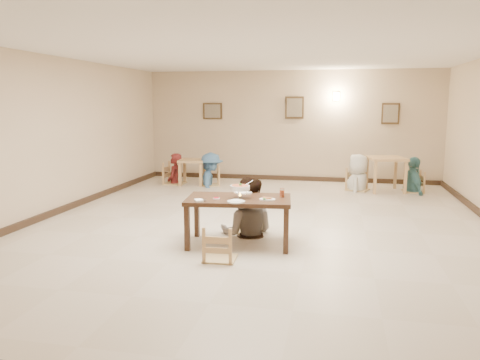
% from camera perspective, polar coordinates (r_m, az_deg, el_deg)
% --- Properties ---
extents(floor, '(10.00, 10.00, 0.00)m').
position_cam_1_polar(floor, '(8.26, 2.50, -5.51)').
color(floor, beige).
rests_on(floor, ground).
extents(ceiling, '(10.00, 10.00, 0.00)m').
position_cam_1_polar(ceiling, '(8.03, 2.66, 15.66)').
color(ceiling, white).
rests_on(ceiling, wall_back).
extents(wall_back, '(10.00, 0.00, 10.00)m').
position_cam_1_polar(wall_back, '(12.96, 6.19, 6.56)').
color(wall_back, '#CBB293').
rests_on(wall_back, floor).
extents(wall_front, '(10.00, 0.00, 10.00)m').
position_cam_1_polar(wall_front, '(3.21, -12.05, -1.85)').
color(wall_front, '#CBB293').
rests_on(wall_front, floor).
extents(wall_left, '(0.00, 10.00, 10.00)m').
position_cam_1_polar(wall_left, '(9.51, -22.04, 4.95)').
color(wall_left, '#CBB293').
rests_on(wall_left, floor).
extents(baseboard_back, '(8.00, 0.06, 0.12)m').
position_cam_1_polar(baseboard_back, '(13.07, 6.07, 0.23)').
color(baseboard_back, '#322217').
rests_on(baseboard_back, floor).
extents(baseboard_left, '(0.06, 10.00, 0.12)m').
position_cam_1_polar(baseboard_left, '(9.69, -21.38, -3.56)').
color(baseboard_left, '#322217').
rests_on(baseboard_left, floor).
extents(picture_a, '(0.55, 0.04, 0.45)m').
position_cam_1_polar(picture_a, '(13.30, -3.37, 8.39)').
color(picture_a, '#3D2B17').
rests_on(picture_a, wall_back).
extents(picture_b, '(0.50, 0.04, 0.60)m').
position_cam_1_polar(picture_b, '(12.89, 6.66, 8.76)').
color(picture_b, '#3D2B17').
rests_on(picture_b, wall_back).
extents(picture_c, '(0.45, 0.04, 0.55)m').
position_cam_1_polar(picture_c, '(12.90, 17.87, 7.71)').
color(picture_c, '#3D2B17').
rests_on(picture_c, wall_back).
extents(wall_sconce, '(0.16, 0.05, 0.22)m').
position_cam_1_polar(wall_sconce, '(12.84, 11.65, 9.97)').
color(wall_sconce, '#FFD88C').
rests_on(wall_sconce, wall_back).
extents(main_table, '(1.63, 1.03, 0.72)m').
position_cam_1_polar(main_table, '(6.99, -0.16, -2.82)').
color(main_table, '#3D2416').
rests_on(main_table, floor).
extents(chair_far, '(0.45, 0.45, 0.96)m').
position_cam_1_polar(chair_far, '(7.72, 0.82, -2.89)').
color(chair_far, tan).
rests_on(chair_far, floor).
extents(chair_near, '(0.43, 0.43, 0.92)m').
position_cam_1_polar(chair_near, '(6.37, -2.47, -5.73)').
color(chair_near, tan).
rests_on(chair_near, floor).
extents(main_diner, '(0.98, 0.80, 1.88)m').
position_cam_1_polar(main_diner, '(7.51, 0.93, 0.33)').
color(main_diner, gray).
rests_on(main_diner, floor).
extents(curry_warmer, '(0.33, 0.29, 0.26)m').
position_cam_1_polar(curry_warmer, '(6.93, 0.00, -0.96)').
color(curry_warmer, silver).
rests_on(curry_warmer, main_table).
extents(rice_plate_far, '(0.29, 0.29, 0.07)m').
position_cam_1_polar(rice_plate_far, '(7.31, 0.35, -1.53)').
color(rice_plate_far, white).
rests_on(rice_plate_far, main_table).
extents(rice_plate_near, '(0.26, 0.26, 0.06)m').
position_cam_1_polar(rice_plate_near, '(6.65, -0.48, -2.62)').
color(rice_plate_near, white).
rests_on(rice_plate_near, main_table).
extents(fried_plate, '(0.23, 0.23, 0.05)m').
position_cam_1_polar(fried_plate, '(6.81, 3.34, -2.32)').
color(fried_plate, white).
rests_on(fried_plate, main_table).
extents(chili_dish, '(0.10, 0.10, 0.02)m').
position_cam_1_polar(chili_dish, '(6.88, -2.91, -2.25)').
color(chili_dish, white).
rests_on(chili_dish, main_table).
extents(napkin_cutlery, '(0.19, 0.23, 0.03)m').
position_cam_1_polar(napkin_cutlery, '(6.74, -5.02, -2.49)').
color(napkin_cutlery, white).
rests_on(napkin_cutlery, main_table).
extents(drink_glass, '(0.07, 0.07, 0.14)m').
position_cam_1_polar(drink_glass, '(7.02, 5.14, -1.60)').
color(drink_glass, white).
rests_on(drink_glass, main_table).
extents(bg_table_left, '(0.73, 0.73, 0.66)m').
position_cam_1_polar(bg_table_left, '(12.29, -5.82, 1.88)').
color(bg_table_left, tan).
rests_on(bg_table_left, floor).
extents(bg_table_right, '(0.99, 0.99, 0.83)m').
position_cam_1_polar(bg_table_right, '(11.81, 17.40, 1.99)').
color(bg_table_right, tan).
rests_on(bg_table_right, floor).
extents(bg_chair_ll, '(0.51, 0.51, 1.09)m').
position_cam_1_polar(bg_chair_ll, '(12.46, -8.00, 2.00)').
color(bg_chair_ll, tan).
rests_on(bg_chair_ll, floor).
extents(bg_chair_lr, '(0.44, 0.44, 0.94)m').
position_cam_1_polar(bg_chair_lr, '(12.15, -3.59, 1.53)').
color(bg_chair_lr, tan).
rests_on(bg_chair_lr, floor).
extents(bg_chair_rl, '(0.49, 0.49, 1.05)m').
position_cam_1_polar(bg_chair_rl, '(11.80, 14.21, 1.30)').
color(bg_chair_rl, tan).
rests_on(bg_chair_rl, floor).
extents(bg_chair_rr, '(0.45, 0.45, 0.96)m').
position_cam_1_polar(bg_chair_rr, '(11.96, 20.42, 0.89)').
color(bg_chair_rr, tan).
rests_on(bg_chair_rr, floor).
extents(bg_diner_a, '(0.43, 0.62, 1.63)m').
position_cam_1_polar(bg_diner_a, '(12.43, -8.03, 3.22)').
color(bg_diner_a, '#5D1A1A').
rests_on(bg_diner_a, floor).
extents(bg_diner_b, '(0.88, 1.23, 1.71)m').
position_cam_1_polar(bg_diner_b, '(12.10, -3.61, 3.34)').
color(bg_diner_b, teal).
rests_on(bg_diner_b, floor).
extents(bg_diner_c, '(0.72, 0.96, 1.78)m').
position_cam_1_polar(bg_diner_c, '(11.76, 14.29, 3.06)').
color(bg_diner_c, silver).
rests_on(bg_diner_c, floor).
extents(bg_diner_d, '(0.66, 1.07, 1.71)m').
position_cam_1_polar(bg_diner_d, '(11.92, 20.52, 2.67)').
color(bg_diner_d, teal).
rests_on(bg_diner_d, floor).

